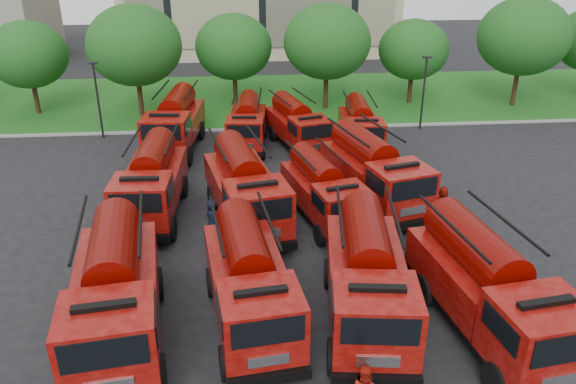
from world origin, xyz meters
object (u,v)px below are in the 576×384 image
fire_truck_0 (115,291)px  fire_truck_10 (297,125)px  fire_truck_1 (249,281)px  fire_truck_7 (373,171)px  fire_truck_8 (175,123)px  firefighter_4 (214,235)px  fire_truck_2 (367,276)px  fire_truck_3 (490,289)px  fire_truck_4 (152,182)px  fire_truck_11 (360,126)px  fire_truck_5 (245,188)px  firefighter_5 (440,219)px  firefighter_3 (420,273)px  fire_truck_6 (323,190)px  fire_truck_9 (247,123)px

fire_truck_0 → fire_truck_10: fire_truck_0 is taller
fire_truck_1 → fire_truck_7: size_ratio=0.94×
fire_truck_8 → firefighter_4: size_ratio=4.47×
fire_truck_2 → fire_truck_3: bearing=-9.1°
fire_truck_4 → fire_truck_8: (0.25, 9.13, 0.05)m
fire_truck_2 → fire_truck_4: bearing=140.6°
fire_truck_2 → fire_truck_11: 17.76m
fire_truck_7 → fire_truck_10: 9.09m
fire_truck_2 → fire_truck_7: bearing=83.1°
fire_truck_0 → fire_truck_5: (4.45, 8.06, -0.05)m
fire_truck_2 → firefighter_5: (5.31, 7.27, -1.77)m
fire_truck_1 → fire_truck_5: size_ratio=0.94×
fire_truck_10 → fire_truck_0: bearing=-128.8°
firefighter_3 → fire_truck_7: bearing=-117.7°
fire_truck_4 → firefighter_5: size_ratio=4.42×
fire_truck_1 → fire_truck_2: fire_truck_2 is taller
firefighter_4 → fire_truck_11: bearing=-83.6°
fire_truck_4 → fire_truck_11: 14.60m
fire_truck_8 → fire_truck_6: bearing=-46.7°
fire_truck_6 → fire_truck_8: 13.08m
fire_truck_6 → fire_truck_3: bearing=-78.1°
firefighter_3 → fire_truck_6: bearing=-89.4°
fire_truck_1 → fire_truck_6: bearing=56.6°
fire_truck_2 → firefighter_5: size_ratio=4.66×
fire_truck_10 → fire_truck_11: fire_truck_10 is taller
fire_truck_3 → fire_truck_9: size_ratio=1.22×
fire_truck_1 → fire_truck_6: fire_truck_1 is taller
fire_truck_3 → fire_truck_4: 16.17m
fire_truck_3 → fire_truck_10: 19.60m
fire_truck_1 → fire_truck_3: bearing=-17.1°
fire_truck_1 → fire_truck_4: bearing=109.3°
fire_truck_5 → fire_truck_6: bearing=-11.6°
fire_truck_6 → firefighter_5: (5.73, -0.56, -1.50)m
fire_truck_2 → fire_truck_9: fire_truck_2 is taller
fire_truck_3 → fire_truck_6: (-4.33, 8.97, -0.30)m
fire_truck_5 → fire_truck_7: size_ratio=1.00×
fire_truck_7 → fire_truck_10: size_ratio=1.16×
firefighter_3 → firefighter_5: bearing=-150.3°
fire_truck_8 → firefighter_3: bearing=-48.1°
firefighter_4 → fire_truck_3: bearing=-172.9°
fire_truck_1 → fire_truck_11: size_ratio=1.17×
fire_truck_1 → fire_truck_3: 8.14m
fire_truck_7 → fire_truck_9: size_ratio=1.21×
fire_truck_1 → fire_truck_6: size_ratio=1.11×
fire_truck_7 → firefighter_4: fire_truck_7 is taller
fire_truck_9 → fire_truck_7: bearing=-51.5°
fire_truck_0 → fire_truck_3: 12.52m
firefighter_3 → firefighter_5: size_ratio=1.08×
fire_truck_1 → firefighter_5: fire_truck_1 is taller
fire_truck_1 → fire_truck_4: fire_truck_4 is taller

